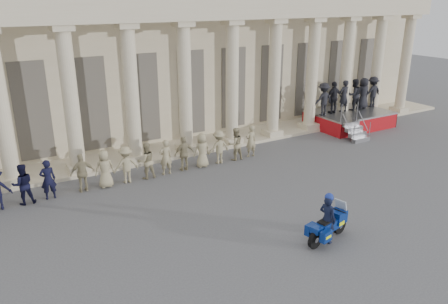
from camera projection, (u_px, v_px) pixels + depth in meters
ground at (257, 231)px, 14.41m from camera, size 90.00×90.00×0.00m
building at (112, 49)px, 24.87m from camera, size 40.00×12.50×9.00m
officer_rank at (42, 181)px, 16.39m from camera, size 19.61×0.60×1.57m
reviewing_stand at (350, 100)px, 25.66m from camera, size 5.20×4.26×2.77m
motorcycle at (329, 225)px, 13.71m from camera, size 1.89×0.93×1.22m
rider at (327, 218)px, 13.54m from camera, size 0.49×0.64×1.67m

